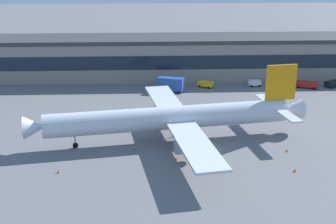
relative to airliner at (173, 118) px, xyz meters
name	(u,v)px	position (x,y,z in m)	size (l,w,h in m)	color
ground_plane	(209,149)	(7.05, -4.99, -5.05)	(600.00, 600.00, 0.00)	slate
terminal_building	(186,57)	(7.05, 54.00, 1.41)	(150.87, 17.20, 12.87)	gray
airliner	(173,118)	(0.00, 0.00, 0.00)	(58.97, 51.07, 15.22)	silver
belt_loader	(306,84)	(41.51, 38.50, -3.90)	(6.65, 4.51, 1.95)	red
catering_truck	(171,84)	(1.47, 36.36, -2.76)	(7.64, 4.54, 4.15)	#2651A5
baggage_tug	(254,83)	(26.59, 41.09, -3.96)	(3.78, 2.41, 1.85)	white
follow_me_car	(206,84)	(11.94, 40.52, -3.96)	(4.67, 4.14, 1.85)	yellow
pushback_tractor	(332,83)	(49.66, 39.35, -4.00)	(5.44, 4.79, 1.75)	black
traffic_cone_0	(295,170)	(21.15, -15.92, -4.73)	(0.51, 0.51, 0.63)	#F2590C
traffic_cone_1	(59,171)	(-21.48, -14.36, -4.73)	(0.51, 0.51, 0.63)	#F2590C
traffic_cone_2	(176,159)	(-0.03, -10.16, -4.72)	(0.52, 0.52, 0.66)	#F2590C
traffic_cone_3	(287,150)	(22.31, -7.02, -4.76)	(0.46, 0.46, 0.57)	#F2590C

